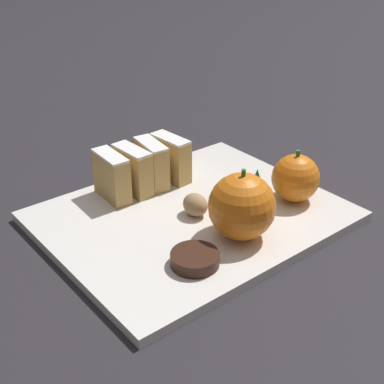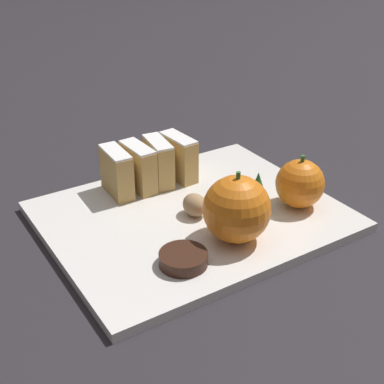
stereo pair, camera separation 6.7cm
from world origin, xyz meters
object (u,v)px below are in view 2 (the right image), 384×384
Objects in this scene: chocolate_cookie at (183,259)px; orange_far at (237,209)px; walnut at (194,205)px; orange_near at (300,184)px.

orange_far is at bearing 97.68° from chocolate_cookie.
orange_far is 0.08m from walnut.
chocolate_cookie is at bearing -81.28° from orange_near.
walnut is at bearing -111.82° from orange_near.
walnut is at bearing -169.31° from orange_far.
orange_far is at bearing 10.69° from walnut.
orange_far is at bearing -80.57° from orange_near.
chocolate_cookie is (0.03, -0.20, -0.02)m from orange_near.
orange_far is (0.02, -0.12, 0.01)m from orange_near.
orange_near is at bearing 68.18° from walnut.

